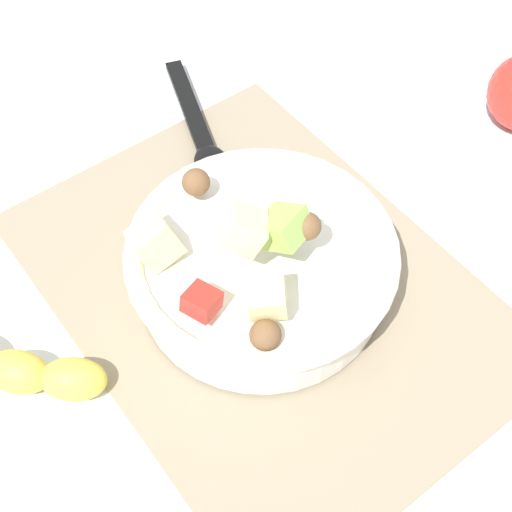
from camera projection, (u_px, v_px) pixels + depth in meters
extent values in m
plane|color=silver|center=(261.00, 288.00, 0.66)|extent=(2.40, 2.40, 0.00)
cube|color=gray|center=(261.00, 286.00, 0.66)|extent=(0.45, 0.33, 0.01)
cylinder|color=white|center=(256.00, 266.00, 0.64)|extent=(0.22, 0.22, 0.05)
torus|color=white|center=(256.00, 249.00, 0.62)|extent=(0.23, 0.23, 0.02)
sphere|color=brown|center=(196.00, 182.00, 0.64)|extent=(0.04, 0.03, 0.03)
cube|color=beige|center=(155.00, 241.00, 0.61)|extent=(0.05, 0.05, 0.05)
cube|color=#9EC656|center=(284.00, 227.00, 0.58)|extent=(0.05, 0.04, 0.04)
cube|color=beige|center=(266.00, 295.00, 0.56)|extent=(0.04, 0.05, 0.03)
sphere|color=brown|center=(307.00, 226.00, 0.58)|extent=(0.04, 0.04, 0.04)
sphere|color=brown|center=(265.00, 335.00, 0.56)|extent=(0.04, 0.04, 0.03)
cube|color=beige|center=(246.00, 230.00, 0.57)|extent=(0.05, 0.05, 0.04)
cube|color=red|center=(202.00, 301.00, 0.57)|extent=(0.03, 0.03, 0.02)
ellipsoid|color=black|center=(213.00, 165.00, 0.74)|extent=(0.06, 0.05, 0.01)
cube|color=black|center=(190.00, 107.00, 0.79)|extent=(0.15, 0.07, 0.01)
ellipsoid|color=yellow|center=(18.00, 372.00, 0.59)|extent=(0.07, 0.06, 0.04)
ellipsoid|color=yellow|center=(73.00, 379.00, 0.59)|extent=(0.06, 0.07, 0.04)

